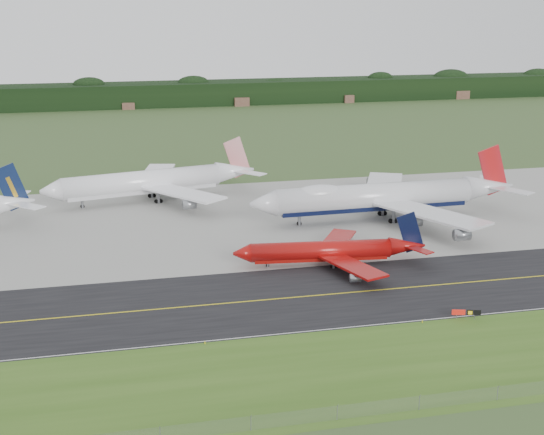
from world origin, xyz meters
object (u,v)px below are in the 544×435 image
Objects in this scene: jet_red_737 at (331,251)px; jet_ba_747 at (383,196)px; jet_star_tail at (154,182)px; taxiway_sign at (466,313)px.

jet_ba_747 is at bearing 52.63° from jet_red_737.
taxiway_sign is (48.46, -95.99, -4.27)m from jet_star_tail.
jet_ba_747 is 1.73× the size of jet_red_737.
jet_ba_747 is 65.21m from jet_star_tail.
jet_star_tail is at bearing 149.85° from jet_ba_747.
jet_star_tail is 107.62m from taxiway_sign.
jet_red_737 is at bearing -127.37° from jet_ba_747.
jet_ba_747 is 63.93m from taxiway_sign.
jet_star_tail is (-56.39, 32.75, -0.75)m from jet_ba_747.
jet_ba_747 reaches higher than jet_star_tail.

